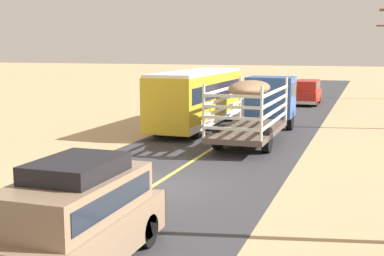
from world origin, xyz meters
TOP-DOWN VIEW (x-y plane):
  - ground_plane at (0.00, 0.00)m, footprint 240.00×240.00m
  - road_surface at (0.00, 0.00)m, footprint 8.00×120.00m
  - road_centre_line at (0.00, 0.00)m, footprint 0.16×117.60m
  - suv_near at (1.11, -6.31)m, footprint 1.90×4.62m
  - livestock_truck at (1.41, 11.23)m, footprint 2.53×9.70m
  - bus at (-2.57, 12.46)m, footprint 2.54×10.00m
  - car_far at (1.83, 26.96)m, footprint 1.90×4.62m

SIDE VIEW (x-z plane):
  - ground_plane at x=0.00m, z-range 0.00..0.00m
  - road_surface at x=0.00m, z-range 0.00..0.02m
  - road_centre_line at x=0.00m, z-range 0.02..0.02m
  - car_far at x=1.83m, z-range 0.12..2.05m
  - suv_near at x=1.11m, z-range 0.01..2.29m
  - bus at x=-2.57m, z-range 0.14..3.35m
  - livestock_truck at x=1.41m, z-range 0.28..3.30m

